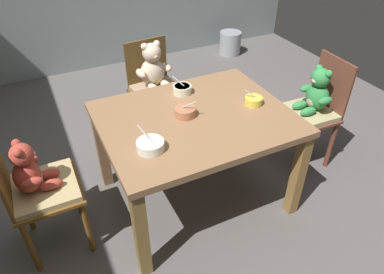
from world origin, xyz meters
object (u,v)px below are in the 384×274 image
(metal_pail, at_px, (230,43))
(teddy_chair_near_right, at_px, (314,103))
(porridge_bowl_cream_far_center, at_px, (182,89))
(teddy_chair_far_center, at_px, (154,78))
(porridge_bowl_white_near_left, at_px, (150,145))
(porridge_bowl_terracotta_center, at_px, (185,112))
(porridge_bowl_yellow_near_right, at_px, (254,100))
(teddy_chair_near_left, at_px, (35,183))
(dining_table, at_px, (195,128))

(metal_pail, bearing_deg, teddy_chair_near_right, -105.33)
(metal_pail, bearing_deg, porridge_bowl_cream_far_center, -129.84)
(teddy_chair_far_center, xyz_separation_m, porridge_bowl_white_near_left, (-0.42, -1.07, 0.17))
(porridge_bowl_terracotta_center, xyz_separation_m, porridge_bowl_white_near_left, (-0.32, -0.23, -0.00))
(porridge_bowl_yellow_near_right, bearing_deg, teddy_chair_near_left, 176.96)
(dining_table, height_order, porridge_bowl_cream_far_center, porridge_bowl_cream_far_center)
(teddy_chair_far_center, height_order, teddy_chair_near_left, teddy_chair_far_center)
(teddy_chair_near_right, xyz_separation_m, porridge_bowl_cream_far_center, (-0.95, 0.31, 0.20))
(dining_table, relative_size, metal_pail, 4.01)
(metal_pail, bearing_deg, porridge_bowl_terracotta_center, -127.86)
(dining_table, bearing_deg, teddy_chair_far_center, 86.68)
(teddy_chair_far_center, height_order, porridge_bowl_cream_far_center, teddy_chair_far_center)
(porridge_bowl_yellow_near_right, distance_m, porridge_bowl_white_near_left, 0.79)
(dining_table, distance_m, teddy_chair_near_left, 1.00)
(teddy_chair_near_right, bearing_deg, porridge_bowl_terracotta_center, 0.42)
(teddy_chair_near_left, bearing_deg, metal_pail, 38.99)
(porridge_bowl_cream_far_center, bearing_deg, teddy_chair_far_center, 89.75)
(porridge_bowl_yellow_near_right, height_order, metal_pail, porridge_bowl_yellow_near_right)
(dining_table, height_order, porridge_bowl_white_near_left, porridge_bowl_white_near_left)
(teddy_chair_far_center, xyz_separation_m, teddy_chair_near_left, (-1.05, -0.84, -0.04))
(teddy_chair_far_center, bearing_deg, dining_table, -8.86)
(porridge_bowl_cream_far_center, distance_m, porridge_bowl_white_near_left, 0.65)
(porridge_bowl_yellow_near_right, bearing_deg, porridge_bowl_cream_far_center, 136.36)
(teddy_chair_far_center, xyz_separation_m, porridge_bowl_yellow_near_right, (0.36, -0.92, 0.17))
(teddy_chair_far_center, relative_size, porridge_bowl_white_near_left, 5.52)
(porridge_bowl_cream_far_center, height_order, porridge_bowl_white_near_left, porridge_bowl_white_near_left)
(metal_pail, bearing_deg, teddy_chair_near_left, -140.74)
(porridge_bowl_cream_far_center, xyz_separation_m, porridge_bowl_yellow_near_right, (0.36, -0.34, -0.00))
(porridge_bowl_white_near_left, bearing_deg, teddy_chair_near_left, 159.76)
(dining_table, bearing_deg, teddy_chair_near_right, -0.21)
(teddy_chair_far_center, distance_m, metal_pail, 2.04)
(teddy_chair_near_left, relative_size, porridge_bowl_cream_far_center, 6.48)
(porridge_bowl_white_near_left, distance_m, metal_pail, 3.11)
(teddy_chair_near_right, bearing_deg, porridge_bowl_yellow_near_right, 5.78)
(teddy_chair_near_left, distance_m, porridge_bowl_white_near_left, 0.70)
(dining_table, xyz_separation_m, porridge_bowl_yellow_near_right, (0.41, -0.04, 0.12))
(porridge_bowl_yellow_near_right, bearing_deg, teddy_chair_far_center, 111.22)
(metal_pail, bearing_deg, dining_table, -126.47)
(dining_table, bearing_deg, porridge_bowl_cream_far_center, 80.94)
(teddy_chair_near_left, distance_m, porridge_bowl_yellow_near_right, 1.42)
(teddy_chair_far_center, distance_m, porridge_bowl_terracotta_center, 0.87)
(teddy_chair_near_left, bearing_deg, teddy_chair_far_center, 38.49)
(teddy_chair_near_right, bearing_deg, porridge_bowl_cream_far_center, -15.47)
(porridge_bowl_white_near_left, xyz_separation_m, metal_pail, (1.96, 2.34, -0.59))
(teddy_chair_near_left, height_order, porridge_bowl_white_near_left, teddy_chair_near_left)
(porridge_bowl_yellow_near_right, distance_m, metal_pail, 2.56)
(teddy_chair_near_right, height_order, porridge_bowl_terracotta_center, teddy_chair_near_right)
(teddy_chair_near_right, bearing_deg, dining_table, 2.18)
(teddy_chair_near_right, height_order, teddy_chair_far_center, teddy_chair_near_right)
(teddy_chair_near_left, xyz_separation_m, porridge_bowl_cream_far_center, (1.05, 0.27, 0.21))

